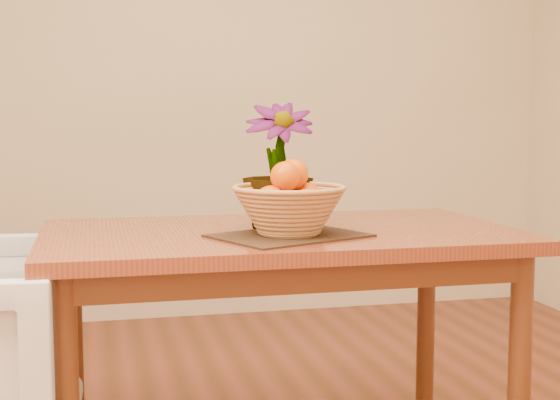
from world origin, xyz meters
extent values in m
cube|color=beige|center=(0.00, 2.25, 1.35)|extent=(4.00, 0.02, 2.70)
cube|color=maroon|center=(0.00, 0.30, 0.73)|extent=(1.40, 0.80, 0.04)
cube|color=#522913|center=(0.00, 0.30, 0.67)|extent=(1.28, 0.68, 0.08)
cylinder|color=#522913|center=(0.62, -0.02, 0.35)|extent=(0.06, 0.06, 0.71)
cylinder|color=#522913|center=(-0.62, 0.62, 0.35)|extent=(0.06, 0.06, 0.71)
cylinder|color=#522913|center=(0.62, 0.62, 0.35)|extent=(0.06, 0.06, 0.71)
cube|color=#372214|center=(-0.01, 0.16, 0.75)|extent=(0.48, 0.43, 0.01)
cylinder|color=tan|center=(-0.01, 0.16, 0.76)|extent=(0.16, 0.16, 0.01)
sphere|color=#D64F03|center=(-0.01, 0.16, 0.85)|extent=(0.07, 0.07, 0.07)
sphere|color=#D64F03|center=(0.05, 0.20, 0.85)|extent=(0.09, 0.09, 0.09)
sphere|color=#D64F03|center=(-0.04, 0.22, 0.85)|extent=(0.08, 0.08, 0.08)
sphere|color=#D64F03|center=(-0.07, 0.12, 0.85)|extent=(0.09, 0.09, 0.09)
sphere|color=#D64F03|center=(0.03, 0.10, 0.85)|extent=(0.08, 0.08, 0.08)
sphere|color=#D64F03|center=(0.01, 0.18, 0.92)|extent=(0.09, 0.09, 0.09)
sphere|color=#D64F03|center=(-0.03, 0.14, 0.92)|extent=(0.08, 0.08, 0.08)
imported|color=#174C15|center=(0.00, 0.33, 0.94)|extent=(0.24, 0.24, 0.38)
camera|label=1|loc=(-0.54, -1.95, 1.08)|focal=50.00mm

